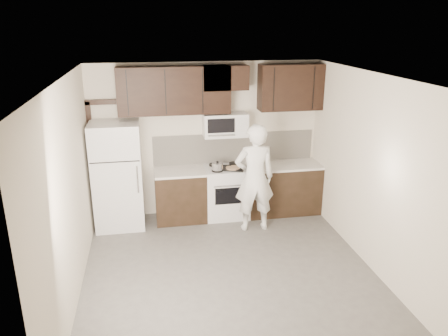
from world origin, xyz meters
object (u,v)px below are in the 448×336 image
object	(u,v)px
stove	(226,192)
person	(254,178)
microwave	(225,125)
refrigerator	(118,175)

from	to	relation	value
stove	person	distance (m)	0.82
microwave	refrigerator	bearing A→B (deg)	-174.85
refrigerator	person	xyz separation A→B (m)	(2.21, -0.54, 0.01)
stove	person	xyz separation A→B (m)	(0.36, -0.59, 0.45)
person	refrigerator	bearing A→B (deg)	-13.92
stove	person	bearing A→B (deg)	-58.72
stove	refrigerator	bearing A→B (deg)	-178.49
person	stove	bearing A→B (deg)	-58.83
refrigerator	person	size ratio (longest dim) A/B	0.99
refrigerator	stove	bearing A→B (deg)	1.51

